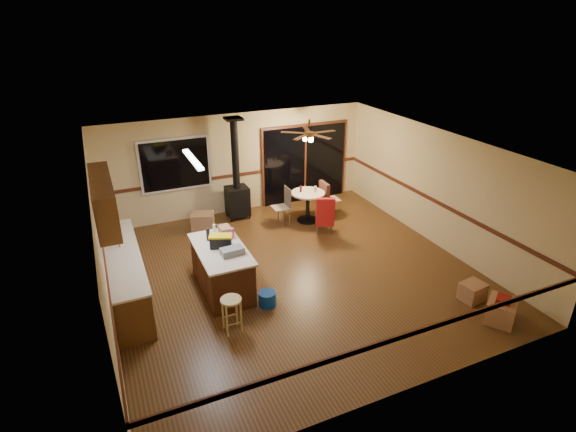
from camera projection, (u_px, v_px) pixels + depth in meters
floor at (294, 272)px, 9.22m from camera, size 7.00×7.00×0.00m
ceiling at (295, 150)px, 8.14m from camera, size 7.00×7.00×0.00m
wall_back at (238, 164)px, 11.59m from camera, size 7.00×0.00×7.00m
wall_front at (407, 318)px, 5.77m from camera, size 7.00×0.00×7.00m
wall_left at (101, 251)px, 7.39m from camera, size 0.00×7.00×7.00m
wall_right at (437, 188)px, 9.97m from camera, size 0.00×7.00×7.00m
chair_rail at (294, 229)px, 8.80m from camera, size 7.00×7.00×0.08m
window at (175, 165)px, 10.87m from camera, size 1.72×0.10×1.32m
sliding_door at (305, 164)px, 12.35m from camera, size 2.52×0.10×2.10m
lower_cabinets at (125, 277)px, 8.28m from camera, size 0.60×3.00×0.86m
countertop at (122, 255)px, 8.09m from camera, size 0.64×3.04×0.04m
upper_cabinets at (104, 200)px, 7.79m from camera, size 0.35×2.00×0.80m
kitchen_island at (222, 269)px, 8.48m from camera, size 0.88×1.68×0.90m
wood_stove at (237, 191)px, 11.38m from camera, size 0.55×0.50×2.52m
ceiling_fan at (309, 136)px, 10.56m from camera, size 0.24×0.24×0.55m
fluorescent_strip at (193, 159)px, 7.74m from camera, size 0.10×1.20×0.04m
toolbox_grey at (232, 251)px, 8.06m from camera, size 0.43×0.26×0.13m
toolbox_black at (221, 242)px, 8.28m from camera, size 0.44×0.34×0.22m
toolbox_yellow_lid at (220, 236)px, 8.23m from camera, size 0.47×0.36×0.03m
box_on_island at (225, 231)px, 8.73m from camera, size 0.21×0.29×0.19m
bottle_dark at (208, 235)px, 8.52m from camera, size 0.09×0.09×0.25m
bottle_pink at (232, 234)px, 8.59m from camera, size 0.09×0.09×0.22m
bottle_white at (214, 228)px, 8.88m from camera, size 0.06×0.06×0.16m
bar_stool at (232, 315)px, 7.42m from camera, size 0.44×0.44×0.63m
blue_bucket at (267, 299)px, 8.15m from camera, size 0.33×0.33×0.27m
dining_table at (308, 202)px, 11.27m from camera, size 0.84×0.84×0.78m
glass_red at (301, 189)px, 11.15m from camera, size 0.07×0.07×0.17m
glass_cream at (315, 189)px, 11.15m from camera, size 0.09×0.09×0.15m
chair_left at (285, 202)px, 11.10m from camera, size 0.41×0.41×0.51m
chair_near at (325, 212)px, 10.53m from camera, size 0.57×0.59×0.70m
chair_right at (325, 195)px, 11.47m from camera, size 0.47×0.44×0.70m
box_under_window at (203, 221)px, 10.95m from camera, size 0.64×0.58×0.42m
box_corner_a at (501, 311)px, 7.71m from camera, size 0.69×0.67×0.41m
box_corner_b at (473, 292)px, 8.29m from camera, size 0.46×0.41×0.34m
box_small_red at (504, 299)px, 7.61m from camera, size 0.35×0.34×0.07m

